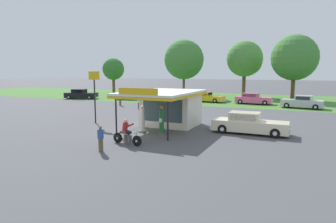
% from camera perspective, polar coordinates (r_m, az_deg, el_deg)
% --- Properties ---
extents(ground_plane, '(300.00, 300.00, 0.00)m').
position_cam_1_polar(ground_plane, '(21.64, -8.27, -4.09)').
color(ground_plane, '#4C4C51').
extents(grass_verge_strip, '(120.00, 24.00, 0.01)m').
position_cam_1_polar(grass_verge_strip, '(49.35, 10.90, 2.53)').
color(grass_verge_strip, '#477A33').
rests_on(grass_verge_strip, ground).
extents(service_station_kiosk, '(4.89, 7.50, 3.39)m').
position_cam_1_polar(service_station_kiosk, '(23.66, 0.24, 1.22)').
color(service_station_kiosk, silver).
rests_on(service_station_kiosk, ground).
extents(gas_pump_nearside, '(0.44, 0.44, 2.03)m').
position_cam_1_polar(gas_pump_nearside, '(21.41, -5.05, -1.63)').
color(gas_pump_nearside, slate).
rests_on(gas_pump_nearside, ground).
extents(gas_pump_offside, '(0.44, 0.44, 2.05)m').
position_cam_1_polar(gas_pump_offside, '(20.69, -1.28, -1.91)').
color(gas_pump_offside, slate).
rests_on(gas_pump_offside, ground).
extents(motorcycle_with_rider, '(2.17, 0.71, 1.58)m').
position_cam_1_polar(motorcycle_with_rider, '(17.99, -8.16, -4.39)').
color(motorcycle_with_rider, black).
rests_on(motorcycle_with_rider, ground).
extents(featured_classic_sedan, '(5.50, 1.88, 1.53)m').
position_cam_1_polar(featured_classic_sedan, '(21.74, 15.62, -2.39)').
color(featured_classic_sedan, beige).
rests_on(featured_classic_sedan, ground).
extents(parked_car_back_row_far_left, '(5.70, 3.25, 1.60)m').
position_cam_1_polar(parked_car_back_row_far_left, '(50.01, -16.77, 3.24)').
color(parked_car_back_row_far_left, black).
rests_on(parked_car_back_row_far_left, ground).
extents(parked_car_back_row_right, '(5.09, 2.63, 1.56)m').
position_cam_1_polar(parked_car_back_row_right, '(39.11, 24.93, 1.63)').
color(parked_car_back_row_right, '#B7B7BC').
rests_on(parked_car_back_row_right, ground).
extents(parked_car_back_row_far_right, '(5.07, 2.15, 1.50)m').
position_cam_1_polar(parked_car_back_row_far_right, '(41.91, 16.40, 2.39)').
color(parked_car_back_row_far_right, '#E55993').
rests_on(parked_car_back_row_far_right, ground).
extents(parked_car_back_row_centre, '(5.37, 2.67, 1.55)m').
position_cam_1_polar(parked_car_back_row_centre, '(41.27, -0.18, 2.63)').
color(parked_car_back_row_centre, '#B7B7BC').
rests_on(parked_car_back_row_centre, ground).
extents(parked_car_back_row_centre_left, '(5.74, 3.38, 1.50)m').
position_cam_1_polar(parked_car_back_row_centre_left, '(46.89, -6.81, 3.20)').
color(parked_car_back_row_centre_left, '#19479E').
rests_on(parked_car_back_row_centre_left, ground).
extents(parked_car_back_row_left, '(5.73, 2.66, 1.45)m').
position_cam_1_polar(parked_car_back_row_left, '(43.61, 7.42, 2.80)').
color(parked_car_back_row_left, gold).
rests_on(parked_car_back_row_left, ground).
extents(bystander_admiring_sedan, '(0.35, 0.35, 1.59)m').
position_cam_1_polar(bystander_admiring_sedan, '(34.58, -5.73, 1.83)').
color(bystander_admiring_sedan, black).
rests_on(bystander_admiring_sedan, ground).
extents(bystander_strolling_foreground, '(0.34, 0.34, 1.57)m').
position_cam_1_polar(bystander_strolling_foreground, '(38.64, -9.40, 2.38)').
color(bystander_strolling_foreground, brown).
rests_on(bystander_strolling_foreground, ground).
extents(bystander_leaning_by_kiosk, '(0.34, 0.34, 1.48)m').
position_cam_1_polar(bystander_leaning_by_kiosk, '(16.63, -13.13, -5.12)').
color(bystander_leaning_by_kiosk, brown).
rests_on(bystander_leaning_by_kiosk, ground).
extents(tree_oak_far_right, '(7.07, 7.07, 10.14)m').
position_cam_1_polar(tree_oak_far_right, '(52.78, 3.16, 10.16)').
color(tree_oak_far_right, brown).
rests_on(tree_oak_far_right, ground).
extents(tree_oak_left, '(7.16, 7.16, 10.22)m').
position_cam_1_polar(tree_oak_left, '(50.21, 23.64, 9.67)').
color(tree_oak_left, brown).
rests_on(tree_oak_left, ground).
extents(tree_oak_centre, '(6.31, 6.31, 9.87)m').
position_cam_1_polar(tree_oak_centre, '(54.07, 15.09, 9.79)').
color(tree_oak_centre, brown).
rests_on(tree_oak_centre, ground).
extents(tree_oak_distant_spare, '(4.45, 4.45, 7.22)m').
position_cam_1_polar(tree_oak_distant_spare, '(61.29, -10.71, 8.18)').
color(tree_oak_distant_spare, brown).
rests_on(tree_oak_distant_spare, ground).
extents(roadside_pole_sign, '(1.10, 0.12, 4.47)m').
position_cam_1_polar(roadside_pole_sign, '(25.75, -14.28, 4.54)').
color(roadside_pole_sign, black).
rests_on(roadside_pole_sign, ground).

